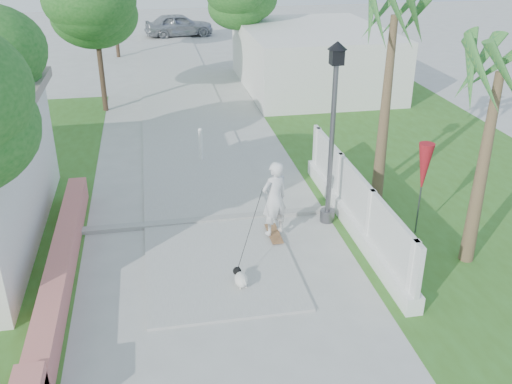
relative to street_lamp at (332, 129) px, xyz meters
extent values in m
cube|color=#B7B7B2|center=(-2.90, 14.50, -2.40)|extent=(3.20, 36.00, 0.06)
cube|color=#999993|center=(-2.90, 0.50, -2.38)|extent=(6.50, 0.25, 0.10)
cube|color=#38621F|center=(4.10, 2.50, -2.42)|extent=(8.00, 20.00, 0.01)
cube|color=#BD6D60|center=(-6.20, -1.50, -2.13)|extent=(0.45, 8.00, 0.60)
cube|color=white|center=(0.50, -0.50, -2.23)|extent=(0.35, 7.00, 0.40)
cube|color=white|center=(0.50, -0.50, -1.48)|extent=(0.10, 7.00, 1.10)
cube|color=white|center=(0.50, -3.70, -1.68)|extent=(0.14, 0.14, 1.50)
cube|color=white|center=(0.50, -1.50, -1.68)|extent=(0.14, 0.14, 1.50)
cube|color=white|center=(0.50, 0.70, -1.68)|extent=(0.14, 0.14, 1.50)
cube|color=white|center=(0.50, 2.70, -1.68)|extent=(0.14, 0.14, 1.50)
cube|color=silver|center=(3.10, 12.50, -1.13)|extent=(6.00, 8.00, 2.60)
cylinder|color=#59595E|center=(0.00, 0.00, -2.28)|extent=(0.36, 0.36, 0.30)
cylinder|color=#59595E|center=(0.00, 0.00, -0.43)|extent=(0.12, 0.12, 4.00)
cube|color=black|center=(0.00, 0.00, 1.67)|extent=(0.28, 0.28, 0.35)
cone|color=black|center=(0.00, 0.00, 1.92)|extent=(0.44, 0.44, 0.18)
cylinder|color=white|center=(-2.70, 4.50, -1.93)|extent=(0.12, 0.12, 1.00)
sphere|color=white|center=(-2.70, 4.50, -1.41)|extent=(0.14, 0.14, 0.14)
cylinder|color=#59595E|center=(1.90, -1.00, -1.43)|extent=(0.04, 0.04, 2.00)
cone|color=#A41728|center=(1.90, -1.00, -0.73)|extent=(0.36, 0.36, 1.20)
cylinder|color=#4C3826|center=(-5.90, 10.50, -0.50)|extent=(0.20, 0.20, 3.85)
ellipsoid|color=#185418|center=(-5.90, 10.50, 1.15)|extent=(3.40, 3.40, 2.55)
ellipsoid|color=#185418|center=(-5.70, 10.30, 1.50)|extent=(2.89, 2.89, 2.18)
cylinder|color=#4C3826|center=(0.30, 14.50, -0.68)|extent=(0.20, 0.20, 3.50)
ellipsoid|color=#185418|center=(0.30, 14.50, 0.82)|extent=(3.00, 3.00, 2.25)
ellipsoid|color=#185418|center=(0.50, 14.30, 1.17)|extent=(2.55, 2.55, 1.92)
cylinder|color=#4C3826|center=(-5.70, 20.50, -0.50)|extent=(0.20, 0.20, 3.85)
cone|color=brown|center=(1.70, 1.00, -0.03)|extent=(0.32, 0.32, 4.80)
cone|color=brown|center=(2.50, -2.30, -0.33)|extent=(0.32, 0.32, 4.20)
cube|color=#905F39|center=(-1.48, -0.55, -2.32)|extent=(0.61, 0.97, 0.02)
imported|color=silver|center=(-1.48, -0.55, -1.40)|extent=(0.78, 0.66, 1.82)
cylinder|color=gray|center=(-1.57, -0.89, -2.39)|extent=(0.03, 0.07, 0.07)
cylinder|color=gray|center=(-1.40, -0.89, -2.39)|extent=(0.03, 0.07, 0.07)
cylinder|color=gray|center=(-1.57, -0.22, -2.39)|extent=(0.03, 0.07, 0.07)
cylinder|color=gray|center=(-1.40, -0.22, -2.39)|extent=(0.03, 0.07, 0.07)
ellipsoid|color=white|center=(-2.58, -2.46, -2.22)|extent=(0.36, 0.48, 0.27)
sphere|color=black|center=(-2.63, -2.26, -2.14)|extent=(0.18, 0.18, 0.18)
sphere|color=white|center=(-2.65, -2.18, -2.16)|extent=(0.08, 0.08, 0.08)
cone|color=black|center=(-2.67, -2.27, -2.05)|extent=(0.05, 0.05, 0.06)
cone|color=black|center=(-2.59, -2.25, -2.05)|extent=(0.05, 0.05, 0.06)
cylinder|color=white|center=(-2.67, -2.38, -2.36)|extent=(0.04, 0.04, 0.12)
cylinder|color=white|center=(-2.55, -2.35, -2.36)|extent=(0.04, 0.04, 0.12)
cylinder|color=white|center=(-2.62, -2.58, -2.36)|extent=(0.04, 0.04, 0.12)
cylinder|color=white|center=(-2.50, -2.55, -2.36)|extent=(0.04, 0.04, 0.12)
cylinder|color=white|center=(-2.53, -2.66, -2.15)|extent=(0.05, 0.11, 0.11)
imported|color=#999DA1|center=(-1.97, 26.08, -1.69)|extent=(4.55, 2.39, 1.48)
camera|label=1|loc=(-4.07, -12.04, 4.37)|focal=40.00mm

